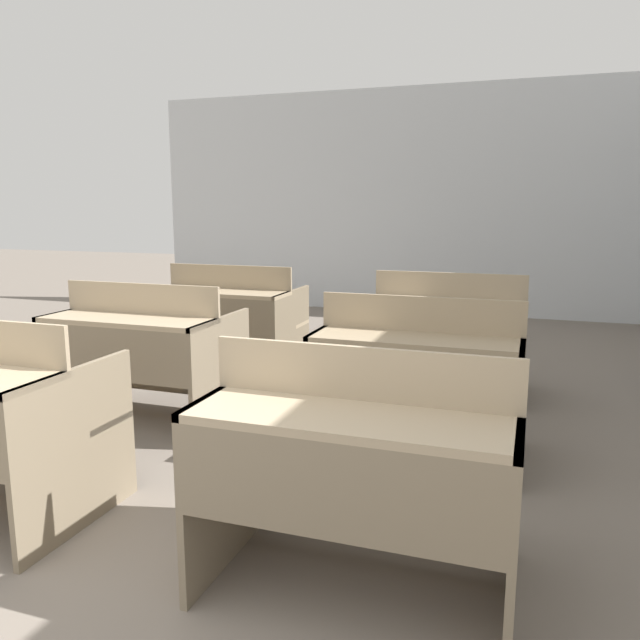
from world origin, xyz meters
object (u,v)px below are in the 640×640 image
(bench_second_right, at_px, (419,375))
(bench_front_right, at_px, (360,466))
(bench_second_left, at_px, (143,351))
(bench_third_left, at_px, (230,317))
(bench_third_right, at_px, (448,331))

(bench_second_right, bearing_deg, bench_front_right, -89.16)
(bench_second_left, xyz_separation_m, bench_third_left, (-0.04, 1.27, 0.00))
(bench_second_right, relative_size, bench_third_right, 1.00)
(bench_second_right, bearing_deg, bench_third_left, 144.67)
(bench_second_left, bearing_deg, bench_third_left, 91.62)
(bench_front_right, distance_m, bench_second_left, 2.18)
(bench_third_left, bearing_deg, bench_second_left, -88.38)
(bench_second_left, relative_size, bench_third_right, 1.00)
(bench_second_left, bearing_deg, bench_second_right, -0.03)
(bench_front_right, xyz_separation_m, bench_second_right, (-0.02, 1.27, 0.00))
(bench_front_right, bearing_deg, bench_second_right, 90.84)
(bench_second_left, height_order, bench_second_right, same)
(bench_second_left, xyz_separation_m, bench_second_right, (1.76, -0.00, 0.00))
(bench_front_right, bearing_deg, bench_third_left, 125.46)
(bench_second_right, xyz_separation_m, bench_third_left, (-1.79, 1.27, 0.00))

